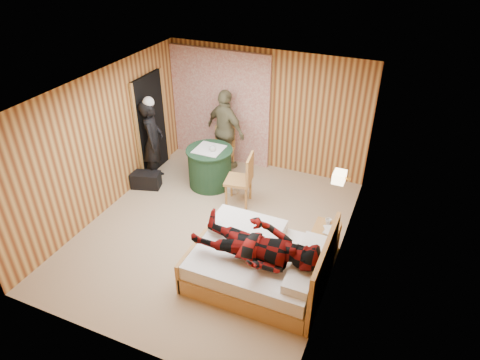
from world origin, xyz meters
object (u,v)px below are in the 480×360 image
at_px(chair_far, 224,145).
at_px(nightstand, 324,242).
at_px(duffel_bag, 146,180).
at_px(bed, 260,263).
at_px(wall_lamp, 339,177).
at_px(man_on_bed, 256,239).
at_px(woman_standing, 153,141).
at_px(man_at_table, 226,131).
at_px(chair_near, 243,176).
at_px(round_table, 210,167).

bearing_deg(chair_far, nightstand, -49.53).
bearing_deg(duffel_bag, bed, -42.44).
height_order(wall_lamp, nightstand, wall_lamp).
xyz_separation_m(chair_far, man_on_bed, (1.88, -2.99, 0.40)).
xyz_separation_m(woman_standing, man_at_table, (1.13, 0.97, 0.02)).
height_order(chair_far, woman_standing, woman_standing).
xyz_separation_m(wall_lamp, woman_standing, (-3.76, 0.65, -0.46)).
bearing_deg(chair_far, man_on_bed, -71.36).
bearing_deg(man_at_table, bed, 144.86).
xyz_separation_m(chair_near, man_at_table, (-0.86, 1.12, 0.27)).
bearing_deg(chair_far, chair_near, -64.01).
relative_size(woman_standing, man_on_bed, 0.95).
xyz_separation_m(woman_standing, man_on_bed, (2.99, -2.06, 0.09)).
xyz_separation_m(nightstand, duffel_bag, (-3.73, 0.59, -0.12)).
bearing_deg(chair_near, nightstand, 55.05).
height_order(wall_lamp, bed, wall_lamp).
relative_size(bed, nightstand, 3.50).
bearing_deg(chair_far, duffel_bag, -144.23).
relative_size(wall_lamp, round_table, 0.29).
distance_m(chair_far, man_on_bed, 3.55).
bearing_deg(man_on_bed, chair_far, 122.21).
height_order(nightstand, chair_near, chair_near).
distance_m(nightstand, chair_near, 1.94).
relative_size(duffel_bag, man_at_table, 0.33).
bearing_deg(round_table, chair_far, 91.54).
height_order(nightstand, chair_far, chair_far).
distance_m(nightstand, chair_far, 3.24).
height_order(round_table, man_at_table, man_at_table).
bearing_deg(bed, man_on_bed, -84.81).
xyz_separation_m(nightstand, man_on_bed, (-0.73, -1.09, 0.66)).
relative_size(nightstand, duffel_bag, 0.98).
distance_m(woman_standing, man_at_table, 1.49).
bearing_deg(round_table, woman_standing, -169.38).
bearing_deg(bed, man_at_table, 123.27).
xyz_separation_m(bed, woman_standing, (-2.97, 1.84, 0.55)).
height_order(chair_far, duffel_bag, chair_far).
relative_size(round_table, duffel_bag, 1.61).
relative_size(wall_lamp, woman_standing, 0.15).
relative_size(bed, chair_near, 1.89).
bearing_deg(duffel_bag, chair_near, -9.68).
height_order(chair_near, man_on_bed, man_on_bed).
xyz_separation_m(chair_near, duffel_bag, (-2.00, -0.23, -0.43)).
xyz_separation_m(chair_far, duffel_bag, (-1.12, -1.30, -0.38)).
bearing_deg(round_table, bed, -48.03).
height_order(chair_far, man_on_bed, man_on_bed).
bearing_deg(chair_far, bed, -69.59).
xyz_separation_m(nightstand, chair_far, (-2.61, 1.90, 0.26)).
relative_size(wall_lamp, duffel_bag, 0.46).
bearing_deg(bed, duffel_bag, 153.86).
bearing_deg(man_on_bed, duffel_bag, 150.63).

